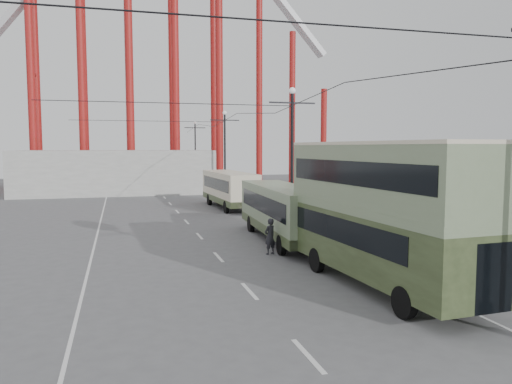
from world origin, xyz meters
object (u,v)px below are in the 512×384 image
object	(u,v)px
single_decker_green	(283,210)
single_decker_cream	(229,188)
double_decker_bus	(379,206)
pedestrian	(270,236)

from	to	relation	value
single_decker_green	single_decker_cream	bearing A→B (deg)	91.12
double_decker_bus	single_decker_green	distance (m)	10.22
double_decker_bus	pedestrian	bearing A→B (deg)	104.99
single_decker_cream	single_decker_green	bearing A→B (deg)	-94.02
single_decker_green	pedestrian	size ratio (longest dim) A/B	6.17
single_decker_cream	pedestrian	bearing A→B (deg)	-99.13
single_decker_green	pedestrian	xyz separation A→B (m)	(-1.79, -3.35, -0.86)
double_decker_bus	pedestrian	world-z (taller)	double_decker_bus
single_decker_green	single_decker_cream	xyz separation A→B (m)	(0.33, 15.90, 0.02)
double_decker_bus	pedestrian	distance (m)	7.47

